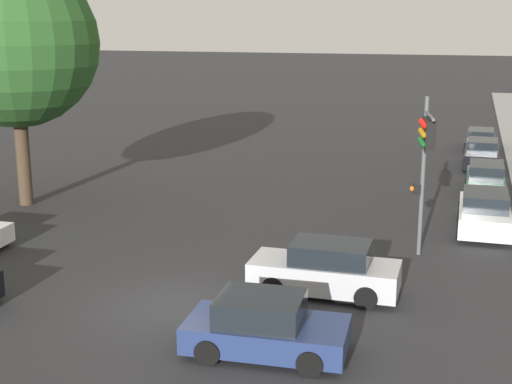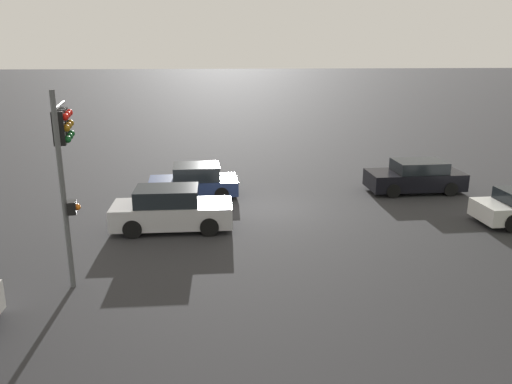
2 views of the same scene
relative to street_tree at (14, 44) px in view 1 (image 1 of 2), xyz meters
The scene contains 9 objects.
ground_plane 15.33m from the street_tree, 38.86° to the right, with size 300.00×300.00×0.00m, color #28282B.
street_tree is the anchor object (origin of this frame).
traffic_signal 17.49m from the street_tree, ahead, with size 0.82×2.11×5.43m.
crossing_car_1 18.63m from the street_tree, 37.61° to the right, with size 4.00×2.18×1.45m.
crossing_car_3 17.11m from the street_tree, 24.11° to the right, with size 4.34×1.87×1.58m.
parked_car_0 20.13m from the street_tree, ahead, with size 1.99×4.52×1.55m.
parked_car_1 21.69m from the street_tree, 22.28° to the left, with size 1.84×4.74×1.45m.
parked_car_2 24.46m from the street_tree, 36.19° to the left, with size 1.97×4.30×1.56m.
parked_car_3 27.91m from the street_tree, 45.46° to the left, with size 1.91×4.52×1.33m.
Camera 1 is at (7.61, -17.41, 7.89)m, focal length 50.00 mm.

